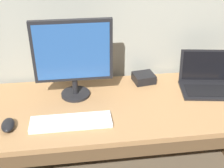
{
  "coord_description": "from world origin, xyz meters",
  "views": [
    {
      "loc": [
        -0.34,
        -1.45,
        1.76
      ],
      "look_at": [
        -0.14,
        0.0,
        0.92
      ],
      "focal_mm": 46.38,
      "sensor_mm": 36.0,
      "label": 1
    }
  ],
  "objects": [
    {
      "name": "computer_mouse",
      "position": [
        -0.72,
        -0.16,
        0.81
      ],
      "size": [
        0.08,
        0.13,
        0.04
      ],
      "primitive_type": "ellipsoid",
      "rotation": [
        0.0,
        0.0,
        0.08
      ],
      "color": "black",
      "rests_on": "desk"
    },
    {
      "name": "external_monitor",
      "position": [
        -0.36,
        0.12,
        1.06
      ],
      "size": [
        0.47,
        0.18,
        0.5
      ],
      "color": "black",
      "rests_on": "desk"
    },
    {
      "name": "laptop_black",
      "position": [
        0.51,
        0.12,
        0.84
      ],
      "size": [
        0.39,
        0.33,
        0.23
      ],
      "color": "black",
      "rests_on": "desk"
    },
    {
      "name": "external_drive_box",
      "position": [
        0.11,
        0.25,
        0.81
      ],
      "size": [
        0.16,
        0.15,
        0.06
      ],
      "primitive_type": "cube",
      "rotation": [
        0.0,
        0.0,
        0.15
      ],
      "color": "black",
      "rests_on": "desk"
    },
    {
      "name": "desk",
      "position": [
        0.0,
        -0.01,
        0.57
      ],
      "size": [
        1.81,
        0.69,
        0.78
      ],
      "color": "#A87A4C",
      "rests_on": "ground"
    },
    {
      "name": "wired_keyboard",
      "position": [
        -0.39,
        -0.16,
        0.8
      ],
      "size": [
        0.44,
        0.13,
        0.03
      ],
      "color": "white",
      "rests_on": "desk"
    }
  ]
}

